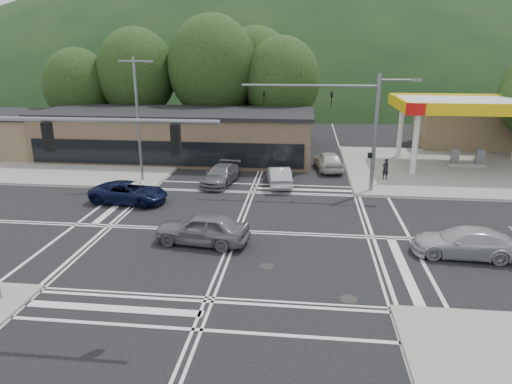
# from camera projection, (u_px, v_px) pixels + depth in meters

# --- Properties ---
(ground) EXTENTS (120.00, 120.00, 0.00)m
(ground) POSITION_uv_depth(u_px,v_px,m) (236.00, 231.00, 24.82)
(ground) COLOR black
(ground) RESTS_ON ground
(sidewalk_ne) EXTENTS (16.00, 16.00, 0.15)m
(sidewalk_ne) POSITION_uv_depth(u_px,v_px,m) (444.00, 169.00, 37.45)
(sidewalk_ne) COLOR gray
(sidewalk_ne) RESTS_ON ground
(sidewalk_nw) EXTENTS (16.00, 16.00, 0.15)m
(sidewalk_nw) POSITION_uv_depth(u_px,v_px,m) (96.00, 160.00, 40.61)
(sidewalk_nw) COLOR gray
(sidewalk_nw) RESTS_ON ground
(gas_station_canopy) EXTENTS (12.32, 8.34, 5.75)m
(gas_station_canopy) POSITION_uv_depth(u_px,v_px,m) (474.00, 107.00, 36.70)
(gas_station_canopy) COLOR silver
(gas_station_canopy) RESTS_ON ground
(convenience_store) EXTENTS (10.00, 6.00, 3.80)m
(convenience_store) POSITION_uv_depth(u_px,v_px,m) (470.00, 128.00, 45.87)
(convenience_store) COLOR #846B4F
(convenience_store) RESTS_ON ground
(commercial_row) EXTENTS (24.00, 8.00, 4.00)m
(commercial_row) POSITION_uv_depth(u_px,v_px,m) (177.00, 136.00, 41.20)
(commercial_row) COLOR brown
(commercial_row) RESTS_ON ground
(commercial_nw) EXTENTS (8.00, 7.00, 3.60)m
(commercial_nw) POSITION_uv_depth(u_px,v_px,m) (12.00, 135.00, 42.94)
(commercial_nw) COLOR #846B4F
(commercial_nw) RESTS_ON ground
(hill_north) EXTENTS (252.00, 126.00, 140.00)m
(hill_north) POSITION_uv_depth(u_px,v_px,m) (293.00, 91.00, 110.21)
(hill_north) COLOR #163118
(hill_north) RESTS_ON ground
(tree_n_a) EXTENTS (8.00, 8.00, 11.75)m
(tree_n_a) POSITION_uv_depth(u_px,v_px,m) (136.00, 73.00, 46.94)
(tree_n_a) COLOR #382619
(tree_n_a) RESTS_ON ground
(tree_n_b) EXTENTS (9.00, 9.00, 12.98)m
(tree_n_b) POSITION_uv_depth(u_px,v_px,m) (213.00, 67.00, 45.90)
(tree_n_b) COLOR #382619
(tree_n_b) RESTS_ON ground
(tree_n_c) EXTENTS (7.60, 7.60, 10.87)m
(tree_n_c) POSITION_uv_depth(u_px,v_px,m) (282.00, 81.00, 45.55)
(tree_n_c) COLOR #382619
(tree_n_c) RESTS_ON ground
(tree_n_d) EXTENTS (6.80, 6.80, 9.76)m
(tree_n_d) POSITION_uv_depth(u_px,v_px,m) (78.00, 87.00, 47.01)
(tree_n_d) COLOR #382619
(tree_n_d) RESTS_ON ground
(tree_n_e) EXTENTS (8.40, 8.40, 11.98)m
(tree_n_e) POSITION_uv_depth(u_px,v_px,m) (256.00, 72.00, 49.47)
(tree_n_e) COLOR #382619
(tree_n_e) RESTS_ON ground
(streetlight_nw) EXTENTS (2.50, 0.25, 9.00)m
(streetlight_nw) POSITION_uv_depth(u_px,v_px,m) (138.00, 114.00, 32.75)
(streetlight_nw) COLOR slate
(streetlight_nw) RESTS_ON ground
(signal_mast_ne) EXTENTS (11.65, 0.30, 8.00)m
(signal_mast_ne) POSITION_uv_depth(u_px,v_px,m) (357.00, 119.00, 30.36)
(signal_mast_ne) COLOR slate
(signal_mast_ne) RESTS_ON ground
(signal_mast_sw) EXTENTS (9.14, 0.28, 8.00)m
(signal_mast_sw) POSITION_uv_depth(u_px,v_px,m) (22.00, 177.00, 16.19)
(signal_mast_sw) COLOR slate
(signal_mast_sw) RESTS_ON ground
(car_blue_west) EXTENTS (5.15, 2.80, 1.37)m
(car_blue_west) POSITION_uv_depth(u_px,v_px,m) (129.00, 192.00, 29.32)
(car_blue_west) COLOR black
(car_blue_west) RESTS_ON ground
(car_grey_center) EXTENTS (4.97, 2.52, 1.62)m
(car_grey_center) POSITION_uv_depth(u_px,v_px,m) (202.00, 228.00, 23.09)
(car_grey_center) COLOR slate
(car_grey_center) RESTS_ON ground
(car_silver_east) EXTENTS (4.94, 2.29, 1.40)m
(car_silver_east) POSITION_uv_depth(u_px,v_px,m) (464.00, 242.00, 21.69)
(car_silver_east) COLOR #B4B7BB
(car_silver_east) RESTS_ON ground
(car_queue_a) EXTENTS (2.17, 4.51, 1.43)m
(car_queue_a) POSITION_uv_depth(u_px,v_px,m) (279.00, 176.00, 32.96)
(car_queue_a) COLOR #ACAFB3
(car_queue_a) RESTS_ON ground
(car_queue_b) EXTENTS (2.54, 4.82, 1.56)m
(car_queue_b) POSITION_uv_depth(u_px,v_px,m) (329.00, 161.00, 37.29)
(car_queue_b) COLOR #B9BAB5
(car_queue_b) RESTS_ON ground
(car_northbound) EXTENTS (2.64, 4.96, 1.37)m
(car_northbound) POSITION_uv_depth(u_px,v_px,m) (221.00, 175.00, 33.42)
(car_northbound) COLOR #5C5E61
(car_northbound) RESTS_ON ground
(pedestrian) EXTENTS (0.68, 0.59, 1.57)m
(pedestrian) POSITION_uv_depth(u_px,v_px,m) (385.00, 169.00, 34.14)
(pedestrian) COLOR black
(pedestrian) RESTS_ON sidewalk_ne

